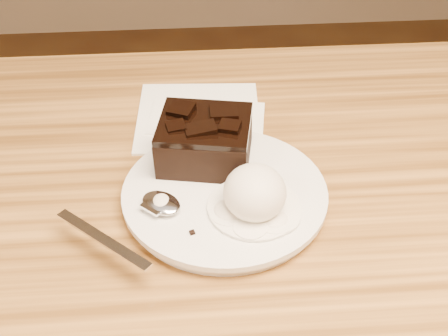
{
  "coord_description": "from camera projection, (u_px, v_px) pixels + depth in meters",
  "views": [
    {
      "loc": [
        -0.14,
        -0.41,
        1.19
      ],
      "look_at": [
        -0.11,
        0.07,
        0.79
      ],
      "focal_mm": 47.78,
      "sensor_mm": 36.0,
      "label": 1
    }
  ],
  "objects": [
    {
      "name": "napkin",
      "position": [
        198.0,
        116.0,
        0.77
      ],
      "size": [
        0.16,
        0.16,
        0.01
      ],
      "primitive_type": "cube",
      "rotation": [
        0.0,
        0.0,
        -0.06
      ],
      "color": "white",
      "rests_on": "dining_table"
    },
    {
      "name": "crumb_b",
      "position": [
        192.0,
        233.0,
        0.58
      ],
      "size": [
        0.01,
        0.01,
        0.0
      ],
      "primitive_type": "cube",
      "rotation": [
        0.0,
        0.0,
        0.36
      ],
      "color": "black",
      "rests_on": "plate"
    },
    {
      "name": "plate",
      "position": [
        225.0,
        196.0,
        0.64
      ],
      "size": [
        0.22,
        0.22,
        0.02
      ],
      "primitive_type": "cylinder",
      "color": "white",
      "rests_on": "dining_table"
    },
    {
      "name": "crumb_a",
      "position": [
        222.0,
        196.0,
        0.62
      ],
      "size": [
        0.01,
        0.01,
        0.0
      ],
      "primitive_type": "cube",
      "rotation": [
        0.0,
        0.0,
        0.32
      ],
      "color": "black",
      "rests_on": "plate"
    },
    {
      "name": "spoon",
      "position": [
        161.0,
        204.0,
        0.61
      ],
      "size": [
        0.15,
        0.14,
        0.01
      ],
      "primitive_type": null,
      "rotation": [
        0.0,
        0.0,
        0.85
      ],
      "color": "silver",
      "rests_on": "plate"
    },
    {
      "name": "ice_cream_scoop",
      "position": [
        255.0,
        192.0,
        0.6
      ],
      "size": [
        0.06,
        0.07,
        0.05
      ],
      "primitive_type": "ellipsoid",
      "color": "white",
      "rests_on": "plate"
    },
    {
      "name": "crumb_c",
      "position": [
        264.0,
        199.0,
        0.62
      ],
      "size": [
        0.01,
        0.01,
        0.0
      ],
      "primitive_type": "cube",
      "rotation": [
        0.0,
        0.0,
        0.22
      ],
      "color": "black",
      "rests_on": "plate"
    },
    {
      "name": "melt_puddle",
      "position": [
        254.0,
        208.0,
        0.61
      ],
      "size": [
        0.1,
        0.1,
        0.0
      ],
      "primitive_type": "cylinder",
      "color": "white",
      "rests_on": "plate"
    },
    {
      "name": "brownie",
      "position": [
        205.0,
        143.0,
        0.66
      ],
      "size": [
        0.11,
        0.1,
        0.05
      ],
      "primitive_type": "cube",
      "rotation": [
        0.0,
        0.0,
        -0.18
      ],
      "color": "black",
      "rests_on": "plate"
    }
  ]
}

